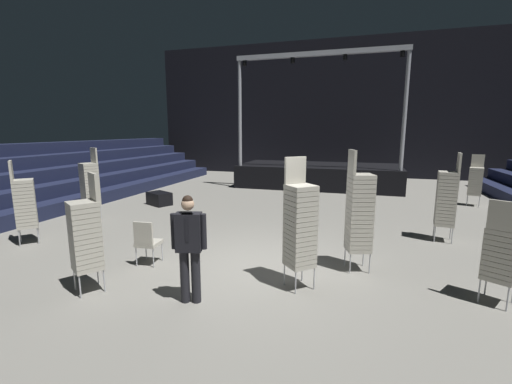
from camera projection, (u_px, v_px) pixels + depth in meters
The scene contains 14 objects.
ground_plane at pixel (256, 267), 7.06m from camera, with size 22.00×30.00×0.10m, color gray.
arena_end_wall at pixel (329, 109), 20.43m from camera, with size 22.00×0.30×8.00m, color black.
stage_riser at pixel (319, 174), 16.88m from camera, with size 7.67×3.59×6.08m.
man_with_tie at pixel (189, 243), 5.36m from camera, with size 0.57×0.33×1.76m.
chair_stack_front_left at pixel (300, 224), 5.86m from camera, with size 0.62×0.62×2.31m.
chair_stack_front_right at pixel (501, 252), 5.35m from camera, with size 0.60×0.60×1.71m.
chair_stack_mid_left at pixel (86, 234), 5.73m from camera, with size 0.61×0.61×2.05m.
chair_stack_mid_right at pixel (25, 202), 8.24m from camera, with size 0.62×0.62×2.05m.
chair_stack_mid_centre at pixel (359, 212), 6.61m from camera, with size 0.55×0.55×2.39m.
chair_stack_rear_left at pixel (90, 184), 10.56m from camera, with size 0.59×0.59×2.22m.
chair_stack_rear_right at pixel (447, 198), 8.40m from camera, with size 0.49×0.49×2.22m.
chair_stack_rear_centre at pixel (476, 180), 12.43m from camera, with size 0.55×0.55×1.88m.
equipment_road_case at pixel (159, 199), 12.70m from camera, with size 0.90×0.60×0.47m, color black.
loose_chair_near_man at pixel (147, 240), 6.98m from camera, with size 0.48×0.48×0.95m.
Camera 1 is at (1.97, -6.37, 2.75)m, focal length 23.88 mm.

